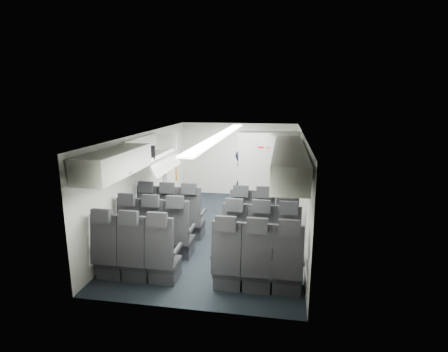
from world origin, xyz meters
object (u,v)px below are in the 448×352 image
(seat_row_rear, at_px, (195,261))
(flight_attendant, at_px, (242,180))
(seat_row_front, at_px, (216,221))
(boarding_door, at_px, (171,171))
(galley_unit, at_px, (270,166))
(seat_row_mid, at_px, (207,238))
(carry_on_bag, at_px, (145,153))

(seat_row_rear, xyz_separation_m, flight_attendant, (0.28, 3.90, 0.38))
(seat_row_front, xyz_separation_m, boarding_door, (-1.64, 2.09, 0.55))
(galley_unit, height_order, flight_attendant, galley_unit)
(boarding_door, bearing_deg, seat_row_mid, -61.23)
(seat_row_front, bearing_deg, seat_row_rear, -90.00)
(seat_row_front, xyz_separation_m, carry_on_bag, (-1.42, -0.15, 1.41))
(seat_row_front, height_order, carry_on_bag, carry_on_bag)
(seat_row_front, relative_size, boarding_door, 1.79)
(seat_row_mid, height_order, galley_unit, galley_unit)
(boarding_door, relative_size, flight_attendant, 1.19)
(seat_row_mid, distance_m, boarding_door, 3.45)
(seat_row_front, distance_m, galley_unit, 3.43)
(seat_row_rear, height_order, flight_attendant, flight_attendant)
(seat_row_mid, distance_m, flight_attendant, 3.04)
(galley_unit, bearing_deg, flight_attendant, -120.16)
(flight_attendant, xyz_separation_m, carry_on_bag, (-1.70, -2.25, 1.04))
(boarding_door, bearing_deg, galley_unit, 24.28)
(boarding_door, relative_size, carry_on_bag, 4.49)
(seat_row_mid, distance_m, carry_on_bag, 2.14)
(seat_row_rear, relative_size, carry_on_bag, 8.05)
(seat_row_mid, height_order, boarding_door, boarding_door)
(boarding_door, bearing_deg, flight_attendant, 0.45)
(seat_row_front, relative_size, carry_on_bag, 8.05)
(boarding_door, bearing_deg, seat_row_rear, -67.13)
(seat_row_front, relative_size, flight_attendant, 2.14)
(seat_row_mid, relative_size, boarding_door, 1.79)
(seat_row_mid, relative_size, galley_unit, 1.75)
(seat_row_rear, bearing_deg, galley_unit, 79.35)
(seat_row_rear, distance_m, galley_unit, 5.17)
(seat_row_mid, relative_size, carry_on_bag, 8.05)
(galley_unit, xyz_separation_m, flight_attendant, (-0.67, -1.15, -0.17))
(galley_unit, bearing_deg, boarding_door, -155.72)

